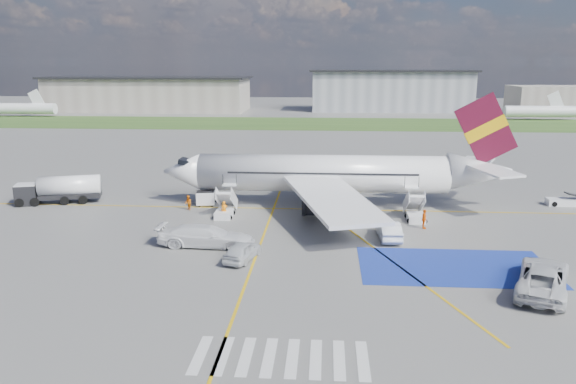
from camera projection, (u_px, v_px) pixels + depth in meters
The scene contains 22 objects.
ground at pixel (320, 247), 46.20m from camera, with size 400.00×400.00×0.00m, color #60605E.
grass_strip at pixel (325, 124), 138.52m from camera, with size 400.00×30.00×0.01m, color #2D4C1E.
taxiway_line_main at pixel (322, 209), 57.86m from camera, with size 120.00×0.20×0.01m, color gold.
taxiway_line_cross at pixel (242, 293), 36.81m from camera, with size 0.20×60.00×0.01m, color gold.
taxiway_line_diag at pixel (322, 209), 57.86m from camera, with size 0.20×60.00×0.01m, color gold.
staging_box at pixel (454, 267), 41.63m from camera, with size 14.00×8.00×0.01m, color navy.
crosswalk at pixel (281, 358), 28.82m from camera, with size 9.00×4.00×0.01m.
terminal_west at pixel (150, 94), 175.10m from camera, with size 60.00×22.00×10.00m, color gray.
terminal_centre at pixel (390, 91), 174.69m from camera, with size 48.00×18.00×12.00m, color gray.
airliner at pixel (337, 174), 58.93m from camera, with size 36.81×32.95×11.92m.
airstairs_fwd at pixel (225, 210), 55.15m from camera, with size 1.90×5.20×3.60m.
airstairs_aft at pixel (415, 214), 53.91m from camera, with size 1.90×5.20×3.60m.
fuel_tanker at pixel (60, 192), 60.26m from camera, with size 8.88×4.57×2.94m.
gpu_cart at pixel (205, 199), 59.20m from camera, with size 2.10×1.57×1.59m.
belt_loader at pixel (568, 202), 59.41m from camera, with size 4.69×1.78×1.40m.
car_silver_a at pixel (242, 251), 42.87m from camera, with size 1.75×4.35×1.48m, color silver.
car_silver_b at pixel (389, 230), 48.04m from camera, with size 1.70×4.88×1.61m, color silver.
van_white_a at pixel (544, 272), 37.15m from camera, with size 3.01×6.53×2.45m, color silver.
van_white_b at pixel (206, 233), 46.01m from camera, with size 2.46×6.05×2.37m, color white.
crew_fwd at pixel (224, 210), 54.41m from camera, with size 0.62×0.41×1.69m, color orange.
crew_nose at pixel (188, 203), 57.42m from camera, with size 0.75×0.59×1.55m, color orange.
crew_aft at pixel (424, 219), 50.99m from camera, with size 1.05×0.44×1.79m, color orange.
Camera 1 is at (0.38, -44.06, 14.82)m, focal length 35.00 mm.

